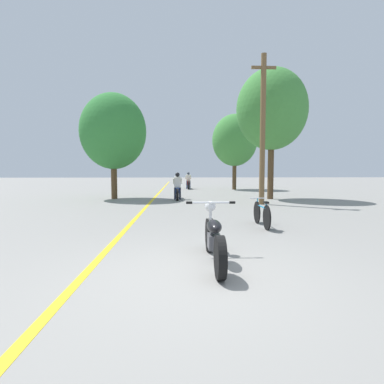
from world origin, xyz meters
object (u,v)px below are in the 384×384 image
(roadside_tree_left, at_px, (113,132))
(bicycle_parked, at_px, (262,214))
(utility_pole, at_px, (263,128))
(roadside_tree_right_far, at_px, (235,140))
(motorcycle_rider_far, at_px, (188,183))
(motorcycle_foreground, at_px, (214,237))
(roadside_tree_right_near, at_px, (272,110))
(motorcycle_rider_lead, at_px, (178,189))

(roadside_tree_left, bearing_deg, bicycle_parked, -55.12)
(utility_pole, xyz_separation_m, roadside_tree_right_far, (0.69, 10.58, 0.51))
(roadside_tree_right_far, xyz_separation_m, bicycle_parked, (-2.16, -15.92, -3.59))
(motorcycle_rider_far, bearing_deg, motorcycle_foreground, -90.43)
(roadside_tree_right_far, height_order, bicycle_parked, roadside_tree_right_far)
(utility_pole, xyz_separation_m, roadside_tree_right_near, (1.17, 2.53, 1.34))
(motorcycle_rider_lead, distance_m, motorcycle_rider_far, 8.93)
(motorcycle_foreground, xyz_separation_m, motorcycle_rider_lead, (-0.69, 10.98, 0.12))
(utility_pole, height_order, roadside_tree_right_near, roadside_tree_right_near)
(roadside_tree_right_far, relative_size, motorcycle_foreground, 2.84)
(utility_pole, xyz_separation_m, roadside_tree_left, (-7.28, 3.00, 0.20))
(roadside_tree_right_near, distance_m, bicycle_parked, 9.40)
(motorcycle_foreground, height_order, bicycle_parked, motorcycle_foreground)
(motorcycle_rider_lead, height_order, bicycle_parked, motorcycle_rider_lead)
(roadside_tree_right_far, relative_size, motorcycle_rider_far, 2.84)
(motorcycle_rider_lead, height_order, motorcycle_rider_far, motorcycle_rider_lead)
(utility_pole, distance_m, bicycle_parked, 6.34)
(motorcycle_foreground, relative_size, motorcycle_rider_lead, 0.99)
(roadside_tree_right_far, bearing_deg, motorcycle_rider_lead, -119.30)
(roadside_tree_right_far, xyz_separation_m, motorcycle_rider_lead, (-4.53, -8.07, -3.40))
(utility_pole, distance_m, motorcycle_foreground, 9.53)
(motorcycle_rider_lead, xyz_separation_m, bicycle_parked, (2.37, -7.85, -0.19))
(motorcycle_foreground, relative_size, bicycle_parked, 1.29)
(bicycle_parked, bearing_deg, roadside_tree_right_far, 82.27)
(utility_pole, relative_size, roadside_tree_left, 1.18)
(bicycle_parked, bearing_deg, motorcycle_rider_far, 95.23)
(roadside_tree_right_far, relative_size, motorcycle_rider_lead, 2.82)
(motorcycle_foreground, relative_size, motorcycle_rider_far, 1.00)
(roadside_tree_left, xyz_separation_m, motorcycle_foreground, (4.13, -11.47, -3.21))
(motorcycle_rider_far, bearing_deg, bicycle_parked, -84.77)
(motorcycle_foreground, bearing_deg, utility_pole, 69.58)
(motorcycle_rider_lead, bearing_deg, motorcycle_rider_far, 84.63)
(motorcycle_rider_far, bearing_deg, roadside_tree_right_near, -64.77)
(utility_pole, relative_size, motorcycle_rider_far, 3.15)
(roadside_tree_right_near, relative_size, motorcycle_rider_lead, 3.25)
(utility_pole, bearing_deg, bicycle_parked, -105.41)
(motorcycle_rider_lead, relative_size, bicycle_parked, 1.30)
(utility_pole, relative_size, motorcycle_rider_lead, 3.12)
(roadside_tree_right_near, bearing_deg, motorcycle_rider_far, 115.23)
(roadside_tree_right_near, xyz_separation_m, roadside_tree_right_far, (-0.48, 8.05, -0.83))
(motorcycle_rider_lead, bearing_deg, roadside_tree_left, 171.91)
(roadside_tree_right_near, bearing_deg, roadside_tree_right_far, 93.43)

